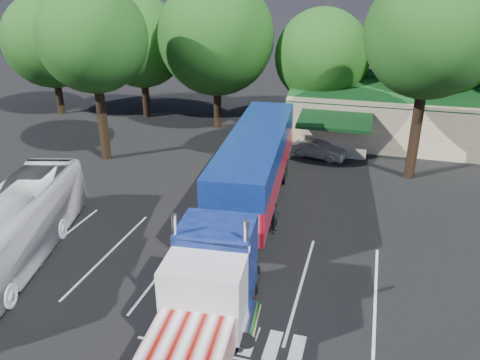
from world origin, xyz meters
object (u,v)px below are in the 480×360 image
(semi_truck, at_px, (247,185))
(bicycle, at_px, (244,198))
(woman, at_px, (275,217))
(silver_sedan, at_px, (319,150))
(tour_bus, at_px, (10,231))

(semi_truck, relative_size, bicycle, 11.89)
(semi_truck, distance_m, woman, 2.35)
(silver_sedan, bearing_deg, semi_truck, -176.22)
(silver_sedan, bearing_deg, bicycle, 175.13)
(bicycle, distance_m, silver_sedan, 10.03)
(tour_bus, bearing_deg, woman, 14.93)
(semi_truck, bearing_deg, woman, 8.46)
(woman, xyz_separation_m, silver_sedan, (0.75, 12.13, -0.24))
(woman, distance_m, silver_sedan, 12.15)
(semi_truck, distance_m, silver_sedan, 12.85)
(bicycle, xyz_separation_m, silver_sedan, (3.20, 9.50, 0.16))
(bicycle, bearing_deg, tour_bus, -165.09)
(tour_bus, height_order, silver_sedan, tour_bus)
(semi_truck, relative_size, silver_sedan, 5.66)
(semi_truck, bearing_deg, bicycle, 103.08)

